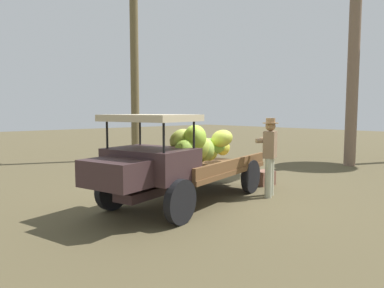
{
  "coord_description": "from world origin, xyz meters",
  "views": [
    {
      "loc": [
        5.47,
        5.8,
        1.88
      ],
      "look_at": [
        0.38,
        0.22,
        1.19
      ],
      "focal_mm": 33.51,
      "sensor_mm": 36.0,
      "label": 1
    }
  ],
  "objects": [
    {
      "name": "wooden_crate",
      "position": [
        -1.97,
        0.37,
        0.18
      ],
      "size": [
        0.52,
        0.45,
        0.36
      ],
      "primitive_type": "cube",
      "rotation": [
        0.0,
        0.0,
        3.04
      ],
      "color": "#895B4A",
      "rests_on": "ground"
    },
    {
      "name": "ground_plane",
      "position": [
        0.0,
        0.0,
        0.0
      ],
      "size": [
        60.0,
        60.0,
        0.0
      ],
      "primitive_type": "plane",
      "color": "brown"
    },
    {
      "name": "farmer",
      "position": [
        -1.04,
        1.19,
        0.99
      ],
      "size": [
        0.57,
        0.53,
        1.73
      ],
      "rotation": [
        0.0,
        0.0,
        -1.14
      ],
      "color": "#B3B49A",
      "rests_on": "ground"
    },
    {
      "name": "truck",
      "position": [
        0.84,
        0.36,
        0.92
      ],
      "size": [
        4.65,
        2.6,
        1.82
      ],
      "rotation": [
        0.0,
        0.0,
        0.24
      ],
      "color": "#3A2628",
      "rests_on": "ground"
    }
  ]
}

